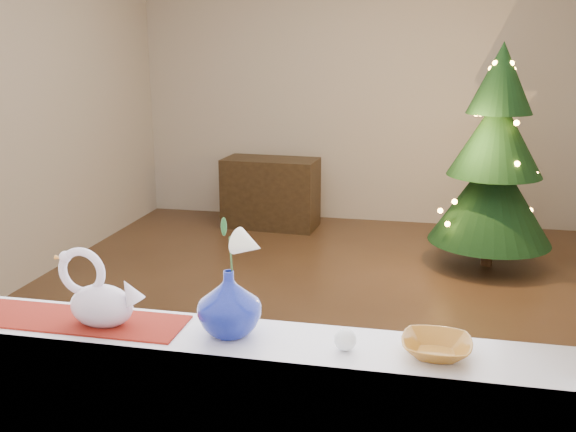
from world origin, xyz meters
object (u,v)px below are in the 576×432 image
Objects in this scene: amber_dish at (436,348)px; xmas_tree at (495,158)px; paperweight at (345,340)px; swan at (100,290)px; blue_vase at (229,298)px; side_table at (271,193)px.

amber_dish is 0.09× the size of xmas_tree.
paperweight is 3.71m from xmas_tree.
swan is 0.39m from blue_vase.
paperweight is at bearing -175.13° from amber_dish.
amber_dish is at bearing 8.55° from swan.
swan is 3.92m from xmas_tree.
amber_dish is at bearing -1.24° from blue_vase.
swan is at bearing 179.13° from paperweight.
swan is 0.74m from paperweight.
paperweight is 0.39× the size of amber_dish.
blue_vase reaches higher than paperweight.
blue_vase is at bearing -74.58° from side_table.
paperweight is at bearing -101.49° from xmas_tree.
swan is at bearing -79.58° from side_table.
xmas_tree is 1.95× the size of side_table.
side_table is (-1.53, 4.41, -0.60)m from amber_dish.
blue_vase is 3.57× the size of paperweight.
amber_dish is at bearing -67.53° from side_table.
side_table is (-1.28, 4.43, -0.61)m from paperweight.
side_table is (-2.02, 0.79, -0.55)m from xmas_tree.
xmas_tree is (0.49, 3.62, -0.05)m from amber_dish.
side_table is (-0.94, 4.40, -0.69)m from blue_vase.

